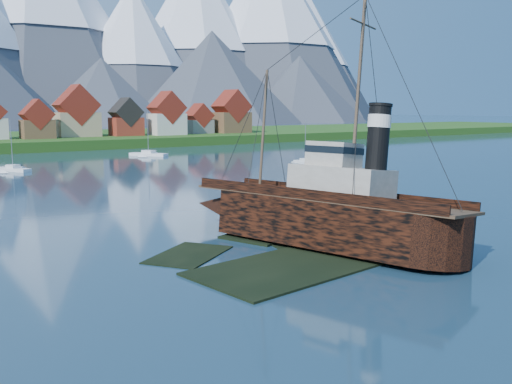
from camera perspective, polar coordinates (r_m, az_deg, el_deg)
ground at (r=50.40m, az=5.64°, el=-6.29°), size 1400.00×1400.00×0.00m
shoal at (r=53.19m, az=5.64°, el=-5.89°), size 31.71×21.24×1.14m
seawall at (r=172.83m, az=-23.45°, el=3.55°), size 600.00×2.50×2.00m
tugboat_wreck at (r=54.28m, az=5.74°, el=-1.97°), size 7.01×30.21×23.94m
sailboat_c at (r=125.00m, az=-23.12°, el=2.04°), size 5.83×8.34×10.77m
sailboat_d at (r=130.27m, az=4.93°, el=2.93°), size 2.92×7.71×10.26m
sailboat_e at (r=153.92m, az=-10.70°, el=3.68°), size 8.14×10.19×12.23m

